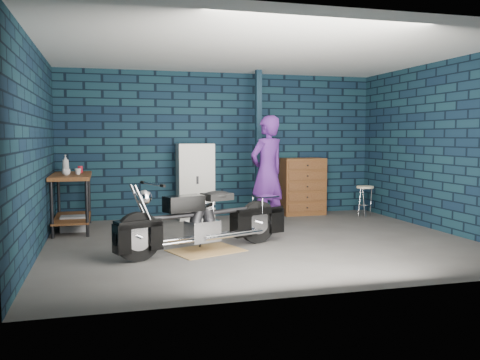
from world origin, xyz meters
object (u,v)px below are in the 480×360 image
at_px(workbench, 72,202).
at_px(shop_stool, 365,201).
at_px(locker, 195,182).
at_px(motorcycle, 206,215).
at_px(person, 267,172).
at_px(storage_bin, 73,224).
at_px(tool_chest, 303,186).

distance_m(workbench, shop_stool, 5.25).
bearing_deg(locker, workbench, -164.49).
xyz_separation_m(motorcycle, person, (1.31, 1.42, 0.45)).
relative_size(workbench, person, 0.76).
bearing_deg(workbench, motorcycle, -48.37).
bearing_deg(workbench, locker, 15.51).
distance_m(motorcycle, storage_bin, 2.65).
distance_m(person, tool_chest, 1.67).
distance_m(workbench, storage_bin, 0.34).
bearing_deg(workbench, storage_bin, -77.23).
xyz_separation_m(workbench, tool_chest, (4.22, 0.59, 0.09)).
xyz_separation_m(storage_bin, shop_stool, (5.22, 0.12, 0.17)).
relative_size(person, shop_stool, 3.18).
bearing_deg(shop_stool, locker, 169.87).
bearing_deg(motorcycle, shop_stool, 9.91).
height_order(workbench, motorcycle, motorcycle).
height_order(storage_bin, shop_stool, shop_stool).
bearing_deg(shop_stool, storage_bin, -178.73).
relative_size(person, tool_chest, 1.69).
distance_m(workbench, person, 3.20).
bearing_deg(workbench, shop_stool, 0.30).
distance_m(tool_chest, shop_stool, 1.20).
xyz_separation_m(workbench, locker, (2.11, 0.59, 0.23)).
bearing_deg(motorcycle, tool_chest, 26.33).
relative_size(locker, shop_stool, 2.37).
bearing_deg(person, locker, -75.25).
xyz_separation_m(person, storage_bin, (-3.08, 0.51, -0.80)).
distance_m(workbench, motorcycle, 2.70).
bearing_deg(shop_stool, person, -163.60).
relative_size(workbench, motorcycle, 0.65).
relative_size(locker, tool_chest, 1.26).
bearing_deg(locker, storage_bin, -162.13).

